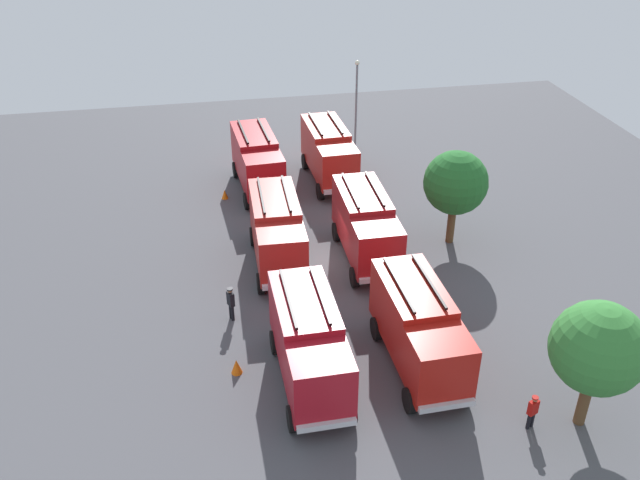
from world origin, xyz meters
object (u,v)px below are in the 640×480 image
at_px(firefighter_1, 286,206).
at_px(traffic_cone_2, 225,194).
at_px(firefighter_0, 231,302).
at_px(tree_0, 456,183).
at_px(traffic_cone_0, 279,165).
at_px(fire_truck_3, 329,152).
at_px(fire_truck_4, 366,225).
at_px(firefighter_2, 533,411).
at_px(fire_truck_2, 309,342).
at_px(fire_truck_5, 419,327).
at_px(fire_truck_1, 277,230).
at_px(tree_1, 598,348).
at_px(fire_truck_0, 257,160).
at_px(lamppost, 356,97).
at_px(traffic_cone_1, 237,366).

relative_size(firefighter_1, traffic_cone_2, 2.91).
relative_size(firefighter_0, firefighter_1, 1.01).
bearing_deg(traffic_cone_2, tree_0, 57.40).
relative_size(firefighter_0, traffic_cone_0, 2.60).
bearing_deg(firefighter_0, firefighter_1, -137.08).
xyz_separation_m(fire_truck_3, fire_truck_4, (10.35, -0.01, 0.00)).
bearing_deg(firefighter_2, firefighter_1, -2.56).
bearing_deg(firefighter_2, fire_truck_3, -15.18).
relative_size(fire_truck_2, fire_truck_5, 1.00).
bearing_deg(fire_truck_1, traffic_cone_0, 173.38).
bearing_deg(firefighter_0, fire_truck_4, -174.70).
bearing_deg(tree_1, firefighter_0, -125.70).
relative_size(fire_truck_0, tree_0, 1.29).
bearing_deg(fire_truck_5, fire_truck_2, -89.93).
distance_m(firefighter_0, lamppost, 23.20).
bearing_deg(traffic_cone_1, traffic_cone_0, 167.03).
bearing_deg(firefighter_1, fire_truck_1, 135.46).
xyz_separation_m(traffic_cone_0, traffic_cone_2, (3.82, -4.16, -0.04)).
bearing_deg(traffic_cone_0, firefighter_1, -4.54).
relative_size(fire_truck_1, firefighter_2, 4.43).
bearing_deg(lamppost, firefighter_0, -28.79).
bearing_deg(traffic_cone_2, fire_truck_0, 113.44).
bearing_deg(traffic_cone_1, traffic_cone_2, 177.72).
height_order(fire_truck_4, firefighter_2, fire_truck_4).
bearing_deg(fire_truck_5, traffic_cone_2, -159.39).
bearing_deg(fire_truck_2, traffic_cone_2, -173.11).
distance_m(firefighter_0, traffic_cone_2, 13.26).
distance_m(fire_truck_5, traffic_cone_2, 19.72).
bearing_deg(fire_truck_5, fire_truck_0, -166.78).
relative_size(fire_truck_0, tree_1, 1.28).
xyz_separation_m(fire_truck_4, lamppost, (-15.86, 3.23, 1.77)).
bearing_deg(fire_truck_3, firefighter_2, 6.09).
bearing_deg(firefighter_2, fire_truck_2, 38.90).
height_order(firefighter_1, lamppost, lamppost).
height_order(fire_truck_1, firefighter_0, fire_truck_1).
xyz_separation_m(fire_truck_1, tree_0, (-0.48, 10.28, 1.67)).
height_order(fire_truck_2, traffic_cone_2, fire_truck_2).
bearing_deg(traffic_cone_2, tree_1, 29.25).
height_order(firefighter_2, tree_0, tree_0).
xyz_separation_m(firefighter_1, traffic_cone_0, (-7.60, 0.60, -0.68)).
distance_m(fire_truck_1, firefighter_0, 5.62).
relative_size(fire_truck_2, fire_truck_4, 1.00).
bearing_deg(firefighter_2, tree_1, -116.18).
distance_m(fire_truck_5, firefighter_1, 14.97).
bearing_deg(firefighter_0, traffic_cone_2, -115.95).
relative_size(fire_truck_5, firefighter_2, 4.42).
distance_m(fire_truck_4, firefighter_0, 9.04).
distance_m(fire_truck_4, fire_truck_5, 9.30).
bearing_deg(tree_0, fire_truck_4, -81.23).
relative_size(fire_truck_3, fire_truck_5, 1.00).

